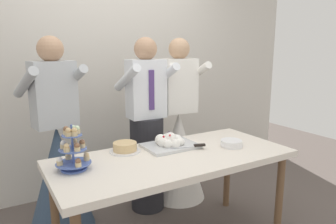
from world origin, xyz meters
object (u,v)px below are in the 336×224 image
object	(u,v)px
person_groom	(147,135)
person_guest	(59,165)
cupcake_stand	(73,151)
main_cake_tray	(170,142)
person_bride	(179,144)
dessert_table	(174,165)
plate_stack	(231,143)
round_cake	(125,147)

from	to	relation	value
person_groom	person_guest	world-z (taller)	same
cupcake_stand	main_cake_tray	size ratio (longest dim) A/B	0.71
person_bride	main_cake_tray	bearing A→B (deg)	-128.26
person_bride	person_guest	world-z (taller)	same
main_cake_tray	person_guest	bearing A→B (deg)	142.70
person_bride	person_guest	size ratio (longest dim) A/B	1.00
cupcake_stand	person_guest	bearing A→B (deg)	87.67
dessert_table	plate_stack	xyz separation A→B (m)	(0.51, -0.06, 0.10)
main_cake_tray	round_cake	bearing A→B (deg)	167.39
person_bride	person_groom	bearing A→B (deg)	-172.85
cupcake_stand	person_groom	world-z (taller)	person_groom
plate_stack	person_groom	distance (m)	0.85
plate_stack	person_groom	bearing A→B (deg)	117.79
dessert_table	person_bride	world-z (taller)	person_bride
cupcake_stand	plate_stack	world-z (taller)	cupcake_stand
cupcake_stand	person_guest	size ratio (longest dim) A/B	0.18
main_cake_tray	person_guest	xyz separation A→B (m)	(-0.76, 0.58, -0.23)
cupcake_stand	person_bride	distance (m)	1.42
round_cake	person_bride	xyz separation A→B (m)	(0.79, 0.47, -0.23)
round_cake	cupcake_stand	bearing A→B (deg)	-159.08
dessert_table	cupcake_stand	size ratio (longest dim) A/B	5.90
person_bride	person_guest	bearing A→B (deg)	178.77
cupcake_stand	main_cake_tray	xyz separation A→B (m)	(0.79, 0.09, -0.09)
cupcake_stand	main_cake_tray	world-z (taller)	cupcake_stand
person_groom	person_bride	bearing A→B (deg)	7.15
person_guest	cupcake_stand	bearing A→B (deg)	-92.33
main_cake_tray	person_bride	size ratio (longest dim) A/B	0.26
main_cake_tray	plate_stack	size ratio (longest dim) A/B	2.40
dessert_table	main_cake_tray	size ratio (longest dim) A/B	4.19
cupcake_stand	plate_stack	distance (m)	1.24
plate_stack	person_guest	distance (m)	1.47
dessert_table	person_guest	distance (m)	1.03
person_groom	person_guest	distance (m)	0.83
plate_stack	person_bride	bearing A→B (deg)	90.13
plate_stack	person_bride	xyz separation A→B (m)	(-0.00, 0.80, -0.22)
person_groom	person_bride	size ratio (longest dim) A/B	1.00
dessert_table	plate_stack	world-z (taller)	plate_stack
person_guest	dessert_table	bearing A→B (deg)	-47.96
cupcake_stand	person_groom	distance (m)	1.04
round_cake	person_bride	bearing A→B (deg)	30.90
round_cake	person_groom	bearing A→B (deg)	46.65
cupcake_stand	round_cake	xyz separation A→B (m)	(0.43, 0.17, -0.10)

